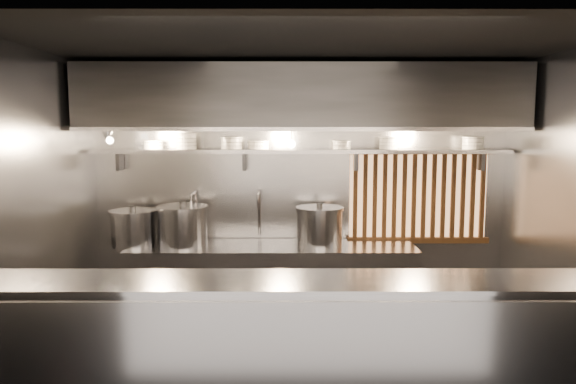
{
  "coord_description": "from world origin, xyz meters",
  "views": [
    {
      "loc": [
        -0.15,
        -4.65,
        2.19
      ],
      "look_at": [
        -0.14,
        0.55,
        1.54
      ],
      "focal_mm": 35.0,
      "sensor_mm": 36.0,
      "label": 1
    }
  ],
  "objects_px": {
    "stock_pot_left": "(133,228)",
    "stock_pot_mid": "(183,226)",
    "heat_lamp": "(107,134)",
    "pendant_bulb": "(291,144)",
    "stock_pot_right": "(319,226)"
  },
  "relations": [
    {
      "from": "stock_pot_mid",
      "to": "pendant_bulb",
      "type": "bearing_deg",
      "value": 4.7
    },
    {
      "from": "stock_pot_left",
      "to": "heat_lamp",
      "type": "bearing_deg",
      "value": -118.64
    },
    {
      "from": "pendant_bulb",
      "to": "stock_pot_right",
      "type": "bearing_deg",
      "value": -9.64
    },
    {
      "from": "pendant_bulb",
      "to": "stock_pot_left",
      "type": "bearing_deg",
      "value": -177.27
    },
    {
      "from": "pendant_bulb",
      "to": "stock_pot_mid",
      "type": "bearing_deg",
      "value": -175.3
    },
    {
      "from": "stock_pot_mid",
      "to": "stock_pot_right",
      "type": "distance_m",
      "value": 1.43
    },
    {
      "from": "pendant_bulb",
      "to": "stock_pot_left",
      "type": "distance_m",
      "value": 1.87
    },
    {
      "from": "heat_lamp",
      "to": "pendant_bulb",
      "type": "bearing_deg",
      "value": 11.0
    },
    {
      "from": "heat_lamp",
      "to": "stock_pot_mid",
      "type": "xyz_separation_m",
      "value": [
        0.67,
        0.26,
        -0.95
      ]
    },
    {
      "from": "stock_pot_left",
      "to": "stock_pot_mid",
      "type": "bearing_deg",
      "value": -1.56
    },
    {
      "from": "heat_lamp",
      "to": "stock_pot_left",
      "type": "relative_size",
      "value": 0.55
    },
    {
      "from": "heat_lamp",
      "to": "stock_pot_mid",
      "type": "bearing_deg",
      "value": 21.03
    },
    {
      "from": "heat_lamp",
      "to": "stock_pot_left",
      "type": "xyz_separation_m",
      "value": [
        0.15,
        0.27,
        -0.98
      ]
    },
    {
      "from": "pendant_bulb",
      "to": "stock_pot_left",
      "type": "height_order",
      "value": "pendant_bulb"
    },
    {
      "from": "stock_pot_mid",
      "to": "stock_pot_right",
      "type": "relative_size",
      "value": 0.89
    }
  ]
}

